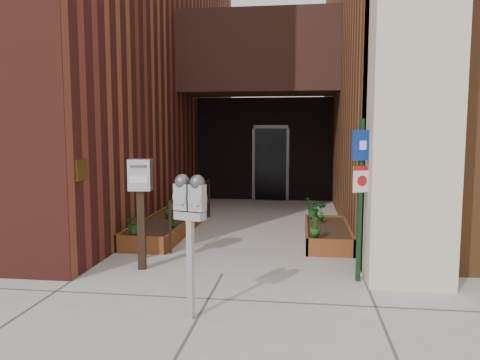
% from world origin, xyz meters
% --- Properties ---
extents(ground, '(80.00, 80.00, 0.00)m').
position_xyz_m(ground, '(0.00, 0.00, 0.00)').
color(ground, '#9E9991').
rests_on(ground, ground).
extents(architecture, '(20.00, 14.60, 10.00)m').
position_xyz_m(architecture, '(-0.18, 6.89, 4.98)').
color(architecture, maroon).
rests_on(architecture, ground).
extents(planter_left, '(0.90, 3.60, 0.30)m').
position_xyz_m(planter_left, '(-1.55, 2.70, 0.13)').
color(planter_left, brown).
rests_on(planter_left, ground).
extents(planter_right, '(0.80, 2.20, 0.30)m').
position_xyz_m(planter_right, '(1.60, 2.20, 0.13)').
color(planter_right, brown).
rests_on(planter_right, ground).
extents(handrail, '(0.04, 3.34, 0.90)m').
position_xyz_m(handrail, '(-1.05, 2.65, 0.75)').
color(handrail, black).
rests_on(handrail, ground).
extents(parking_meter, '(0.37, 0.23, 1.60)m').
position_xyz_m(parking_meter, '(-0.07, -1.60, 1.24)').
color(parking_meter, '#B2B3B5').
rests_on(parking_meter, ground).
extents(sign_post, '(0.29, 0.14, 2.22)m').
position_xyz_m(sign_post, '(1.91, -0.06, 1.36)').
color(sign_post, '#14391C').
rests_on(sign_post, ground).
extents(payment_dropbox, '(0.35, 0.29, 1.64)m').
position_xyz_m(payment_dropbox, '(-1.22, 0.09, 1.18)').
color(payment_dropbox, black).
rests_on(payment_dropbox, ground).
extents(shrub_left_a, '(0.39, 0.39, 0.35)m').
position_xyz_m(shrub_left_a, '(-1.71, 1.10, 0.48)').
color(shrub_left_a, '#1B5618').
rests_on(shrub_left_a, planter_left).
extents(shrub_left_b, '(0.31, 0.31, 0.40)m').
position_xyz_m(shrub_left_b, '(-1.25, 1.85, 0.50)').
color(shrub_left_b, '#1F5518').
rests_on(shrub_left_b, planter_left).
extents(shrub_left_c, '(0.26, 0.26, 0.33)m').
position_xyz_m(shrub_left_c, '(-1.57, 2.70, 0.47)').
color(shrub_left_c, '#265A19').
rests_on(shrub_left_c, planter_left).
extents(shrub_left_d, '(0.19, 0.19, 0.32)m').
position_xyz_m(shrub_left_d, '(-1.39, 3.68, 0.46)').
color(shrub_left_d, '#1C5D1A').
rests_on(shrub_left_d, planter_left).
extents(shrub_right_a, '(0.26, 0.26, 0.34)m').
position_xyz_m(shrub_right_a, '(1.35, 1.30, 0.47)').
color(shrub_right_a, '#1F5418').
rests_on(shrub_right_a, planter_right).
extents(shrub_right_b, '(0.22, 0.22, 0.37)m').
position_xyz_m(shrub_right_b, '(1.51, 2.66, 0.49)').
color(shrub_right_b, '#19571B').
rests_on(shrub_right_b, planter_right).
extents(shrub_right_c, '(0.46, 0.46, 0.38)m').
position_xyz_m(shrub_right_c, '(1.35, 3.07, 0.49)').
color(shrub_right_c, '#195418').
rests_on(shrub_right_c, planter_right).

